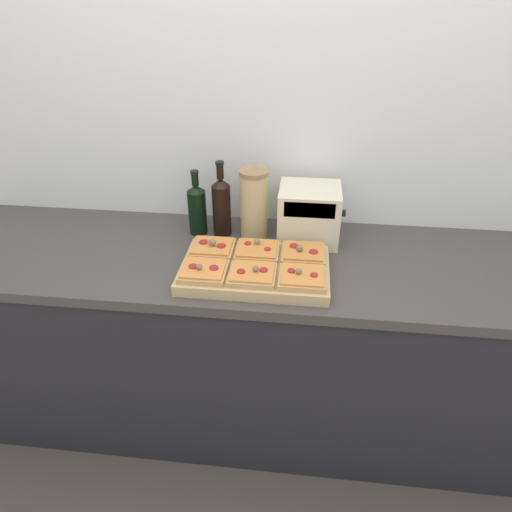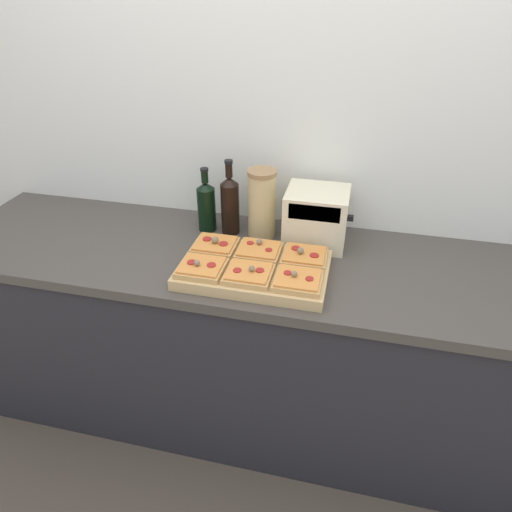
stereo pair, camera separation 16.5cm
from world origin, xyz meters
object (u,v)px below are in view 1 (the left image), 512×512
cutting_board (255,270)px  wine_bottle (221,205)px  toaster_oven (309,214)px  grain_jar_tall (254,204)px  olive_oil_bottle (197,208)px

cutting_board → wine_bottle: (-0.17, 0.29, 0.11)m
toaster_oven → grain_jar_tall: bearing=179.8°
olive_oil_bottle → grain_jar_tall: 0.24m
cutting_board → toaster_oven: size_ratio=2.00×
cutting_board → toaster_oven: toaster_oven is taller
wine_bottle → grain_jar_tall: size_ratio=1.10×
cutting_board → wine_bottle: 0.36m
olive_oil_bottle → toaster_oven: (0.46, -0.00, -0.00)m
cutting_board → wine_bottle: bearing=120.3°
wine_bottle → grain_jar_tall: 0.13m
wine_bottle → toaster_oven: (0.36, -0.00, -0.02)m
olive_oil_bottle → wine_bottle: size_ratio=0.87×
olive_oil_bottle → grain_jar_tall: size_ratio=0.96×
cutting_board → grain_jar_tall: bearing=97.4°
grain_jar_tall → toaster_oven: bearing=-0.2°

